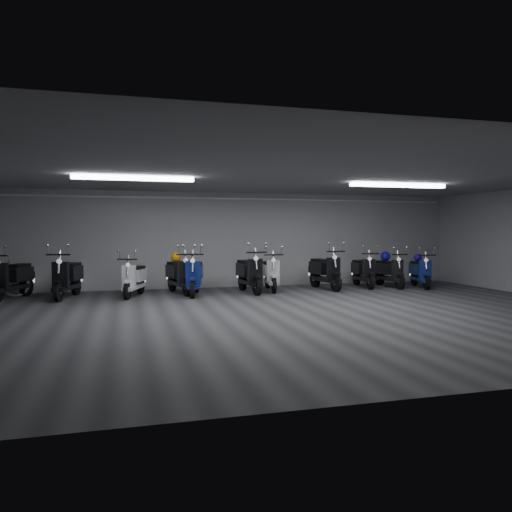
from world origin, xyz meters
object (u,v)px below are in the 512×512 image
object	(u,v)px
helmet_2	(385,256)
scooter_6	(271,268)
scooter_9	(389,266)
scooter_5	(249,267)
helmet_1	(418,257)
scooter_0	(11,272)
scooter_10	(420,267)
scooter_2	(134,273)
scooter_7	(325,265)
scooter_3	(179,269)
helmet_0	(176,257)
scooter_1	(67,271)
scooter_4	(195,269)
scooter_8	(363,266)

from	to	relation	value
helmet_2	scooter_6	bearing A→B (deg)	-178.40
scooter_6	scooter_9	size ratio (longest dim) A/B	1.03
scooter_5	helmet_1	xyz separation A→B (m)	(5.20, 0.05, 0.19)
scooter_0	helmet_2	xyz separation A→B (m)	(10.22, 0.11, 0.23)
scooter_10	scooter_0	bearing A→B (deg)	-167.01
scooter_2	scooter_7	size ratio (longest dim) A/B	0.89
scooter_0	scooter_7	size ratio (longest dim) A/B	0.99
scooter_3	scooter_7	world-z (taller)	scooter_7
scooter_9	helmet_0	distance (m)	6.24
scooter_7	scooter_9	world-z (taller)	scooter_7
scooter_1	scooter_5	distance (m)	4.63
scooter_1	scooter_7	world-z (taller)	scooter_1
scooter_2	scooter_9	size ratio (longest dim) A/B	0.98
scooter_1	scooter_4	size ratio (longest dim) A/B	1.02
scooter_7	scooter_8	world-z (taller)	scooter_7
scooter_0	scooter_2	size ratio (longest dim) A/B	1.12
helmet_0	scooter_5	bearing A→B (deg)	-15.21
scooter_6	helmet_2	distance (m)	3.63
scooter_1	scooter_2	xyz separation A→B (m)	(1.60, -0.12, -0.08)
scooter_8	scooter_3	bearing A→B (deg)	-172.73
scooter_5	helmet_0	distance (m)	2.00
scooter_3	scooter_2	bearing A→B (deg)	-179.20
scooter_10	helmet_0	xyz separation A→B (m)	(-7.06, 0.69, 0.35)
scooter_0	scooter_5	size ratio (longest dim) A/B	0.99
scooter_7	helmet_0	size ratio (longest dim) A/B	6.80
scooter_8	scooter_9	bearing A→B (deg)	-6.85
scooter_7	helmet_1	distance (m)	2.93
scooter_5	helmet_2	xyz separation A→B (m)	(4.30, 0.37, 0.22)
scooter_6	scooter_7	bearing A→B (deg)	4.21
scooter_0	scooter_4	bearing A→B (deg)	15.54
scooter_1	scooter_3	xyz separation A→B (m)	(2.77, 0.16, -0.02)
scooter_9	scooter_5	bearing A→B (deg)	-179.80
scooter_0	scooter_1	world-z (taller)	scooter_1
scooter_6	helmet_0	world-z (taller)	scooter_6
scooter_0	scooter_6	bearing A→B (deg)	20.91
scooter_3	helmet_0	xyz separation A→B (m)	(-0.05, 0.24, 0.30)
scooter_4	scooter_8	xyz separation A→B (m)	(5.06, 0.47, -0.04)
scooter_2	scooter_10	distance (m)	8.17
scooter_1	scooter_6	bearing A→B (deg)	14.78
scooter_7	scooter_10	size ratio (longest dim) A/B	1.13
scooter_10	helmet_2	world-z (taller)	scooter_10
scooter_0	helmet_1	bearing A→B (deg)	19.72
scooter_5	scooter_10	distance (m)	5.15
scooter_9	scooter_10	bearing A→B (deg)	-22.45
scooter_2	helmet_0	xyz separation A→B (m)	(1.11, 0.52, 0.35)
scooter_0	scooter_7	bearing A→B (deg)	20.18
scooter_3	helmet_0	distance (m)	0.39
scooter_1	scooter_6	size ratio (longest dim) A/B	1.08
scooter_4	helmet_1	xyz separation A→B (m)	(6.71, 0.19, 0.20)
scooter_6	scooter_10	bearing A→B (deg)	2.16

